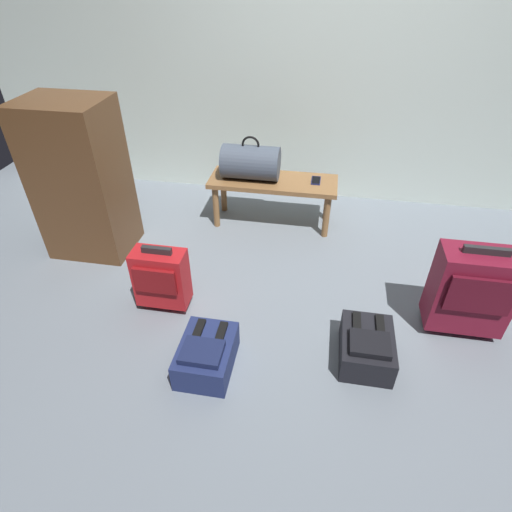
{
  "coord_description": "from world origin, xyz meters",
  "views": [
    {
      "loc": [
        -0.01,
        -1.93,
        1.84
      ],
      "look_at": [
        -0.38,
        0.17,
        0.25
      ],
      "focal_mm": 28.97,
      "sensor_mm": 36.0,
      "label": 1
    }
  ],
  "objects_px": {
    "backpack_dark": "(367,347)",
    "duffel_bag_slate": "(251,162)",
    "suitcase_small_red": "(161,277)",
    "cell_phone": "(316,180)",
    "suitcase_upright_burgundy": "(471,290)",
    "bench": "(273,186)",
    "side_cabinet": "(81,181)",
    "backpack_navy": "(207,355)"
  },
  "relations": [
    {
      "from": "backpack_dark",
      "to": "backpack_navy",
      "type": "height_order",
      "value": "same"
    },
    {
      "from": "backpack_navy",
      "to": "duffel_bag_slate",
      "type": "bearing_deg",
      "value": 91.54
    },
    {
      "from": "duffel_bag_slate",
      "to": "backpack_navy",
      "type": "distance_m",
      "value": 1.6
    },
    {
      "from": "suitcase_upright_burgundy",
      "to": "side_cabinet",
      "type": "distance_m",
      "value": 2.59
    },
    {
      "from": "suitcase_small_red",
      "to": "cell_phone",
      "type": "bearing_deg",
      "value": 53.5
    },
    {
      "from": "cell_phone",
      "to": "side_cabinet",
      "type": "distance_m",
      "value": 1.72
    },
    {
      "from": "suitcase_upright_burgundy",
      "to": "duffel_bag_slate",
      "type": "bearing_deg",
      "value": 145.31
    },
    {
      "from": "backpack_dark",
      "to": "side_cabinet",
      "type": "bearing_deg",
      "value": 158.92
    },
    {
      "from": "side_cabinet",
      "to": "backpack_navy",
      "type": "bearing_deg",
      "value": -40.51
    },
    {
      "from": "bench",
      "to": "side_cabinet",
      "type": "relative_size",
      "value": 0.91
    },
    {
      "from": "backpack_dark",
      "to": "side_cabinet",
      "type": "distance_m",
      "value": 2.17
    },
    {
      "from": "suitcase_upright_burgundy",
      "to": "backpack_dark",
      "type": "distance_m",
      "value": 0.68
    },
    {
      "from": "duffel_bag_slate",
      "to": "cell_phone",
      "type": "height_order",
      "value": "duffel_bag_slate"
    },
    {
      "from": "bench",
      "to": "side_cabinet",
      "type": "distance_m",
      "value": 1.41
    },
    {
      "from": "bench",
      "to": "suitcase_small_red",
      "type": "height_order",
      "value": "suitcase_small_red"
    },
    {
      "from": "backpack_navy",
      "to": "side_cabinet",
      "type": "bearing_deg",
      "value": 139.49
    },
    {
      "from": "duffel_bag_slate",
      "to": "bench",
      "type": "bearing_deg",
      "value": 0.0
    },
    {
      "from": "suitcase_upright_burgundy",
      "to": "bench",
      "type": "bearing_deg",
      "value": 141.71
    },
    {
      "from": "backpack_dark",
      "to": "side_cabinet",
      "type": "height_order",
      "value": "side_cabinet"
    },
    {
      "from": "bench",
      "to": "side_cabinet",
      "type": "height_order",
      "value": "side_cabinet"
    },
    {
      "from": "side_cabinet",
      "to": "suitcase_upright_burgundy",
      "type": "bearing_deg",
      "value": -9.68
    },
    {
      "from": "backpack_dark",
      "to": "duffel_bag_slate",
      "type": "bearing_deg",
      "value": 123.75
    },
    {
      "from": "suitcase_upright_burgundy",
      "to": "side_cabinet",
      "type": "bearing_deg",
      "value": 170.32
    },
    {
      "from": "backpack_dark",
      "to": "side_cabinet",
      "type": "xyz_separation_m",
      "value": [
        -1.98,
        0.76,
        0.46
      ]
    },
    {
      "from": "duffel_bag_slate",
      "to": "suitcase_small_red",
      "type": "height_order",
      "value": "duffel_bag_slate"
    },
    {
      "from": "cell_phone",
      "to": "suitcase_small_red",
      "type": "relative_size",
      "value": 0.31
    },
    {
      "from": "suitcase_small_red",
      "to": "backpack_navy",
      "type": "xyz_separation_m",
      "value": [
        0.39,
        -0.41,
        -0.15
      ]
    },
    {
      "from": "suitcase_upright_burgundy",
      "to": "side_cabinet",
      "type": "height_order",
      "value": "side_cabinet"
    },
    {
      "from": "cell_phone",
      "to": "backpack_dark",
      "type": "height_order",
      "value": "cell_phone"
    },
    {
      "from": "suitcase_upright_burgundy",
      "to": "backpack_navy",
      "type": "relative_size",
      "value": 1.56
    },
    {
      "from": "bench",
      "to": "suitcase_upright_burgundy",
      "type": "distance_m",
      "value": 1.62
    },
    {
      "from": "suitcase_upright_burgundy",
      "to": "backpack_dark",
      "type": "xyz_separation_m",
      "value": [
        -0.56,
        -0.33,
        -0.21
      ]
    },
    {
      "from": "bench",
      "to": "side_cabinet",
      "type": "xyz_separation_m",
      "value": [
        -1.27,
        -0.57,
        0.22
      ]
    },
    {
      "from": "suitcase_upright_burgundy",
      "to": "suitcase_small_red",
      "type": "height_order",
      "value": "suitcase_upright_burgundy"
    },
    {
      "from": "bench",
      "to": "cell_phone",
      "type": "relative_size",
      "value": 6.94
    },
    {
      "from": "suitcase_upright_burgundy",
      "to": "suitcase_small_red",
      "type": "xyz_separation_m",
      "value": [
        -1.79,
        -0.12,
        -0.07
      ]
    },
    {
      "from": "bench",
      "to": "backpack_dark",
      "type": "distance_m",
      "value": 1.53
    },
    {
      "from": "cell_phone",
      "to": "suitcase_small_red",
      "type": "bearing_deg",
      "value": -126.5
    },
    {
      "from": "backpack_navy",
      "to": "side_cabinet",
      "type": "height_order",
      "value": "side_cabinet"
    },
    {
      "from": "side_cabinet",
      "to": "duffel_bag_slate",
      "type": "bearing_deg",
      "value": 27.48
    },
    {
      "from": "suitcase_upright_burgundy",
      "to": "suitcase_small_red",
      "type": "bearing_deg",
      "value": -176.07
    },
    {
      "from": "bench",
      "to": "backpack_navy",
      "type": "bearing_deg",
      "value": -95.08
    }
  ]
}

